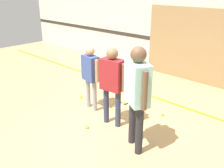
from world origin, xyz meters
The scene contains 12 objects.
ground_plane centered at (0.00, 0.00, 0.00)m, with size 16.00×16.00×0.00m, color tan.
wall_back centered at (0.00, 3.58, 1.60)m, with size 16.00×0.07×3.20m.
wall_panel centered at (0.11, 3.52, 1.03)m, with size 3.26×0.05×2.05m.
floor_stripe centered at (0.00, 1.81, 0.00)m, with size 14.40×0.10×0.01m.
person_instructor centered at (0.00, 0.16, 0.96)m, with size 0.59×0.30×1.56m.
person_student_left centered at (-0.80, 0.33, 0.88)m, with size 0.54×0.28×1.43m.
person_student_right centered at (0.82, -0.13, 1.09)m, with size 0.59×0.48×1.76m.
racket_spare_on_floor centered at (-0.38, 0.81, 0.01)m, with size 0.35×0.54×0.03m.
tennis_ball_near_instructor centered at (-0.23, -0.31, 0.03)m, with size 0.07×0.07×0.07m, color #CCE038.
tennis_ball_by_spare_racket centered at (-0.41, 0.98, 0.03)m, with size 0.07×0.07×0.07m, color #CCE038.
tennis_ball_stray_left centered at (0.55, 1.13, 0.03)m, with size 0.07×0.07×0.07m, color #CCE038.
tennis_ball_stray_right centered at (-1.39, 0.52, 0.03)m, with size 0.07×0.07×0.07m, color #CCE038.
Camera 1 is at (3.01, -3.01, 2.59)m, focal length 40.00 mm.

